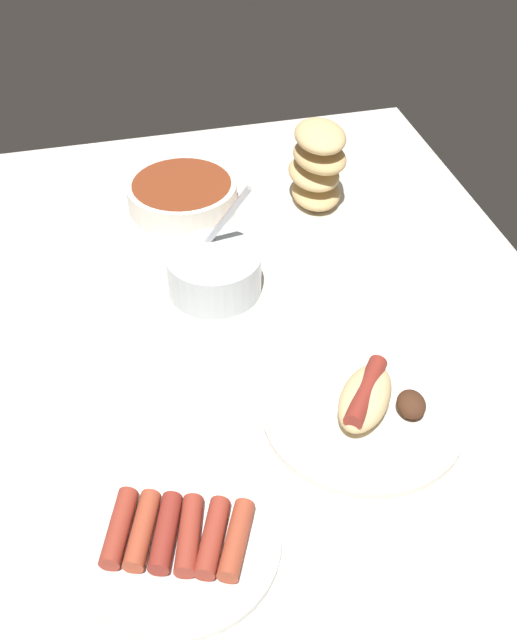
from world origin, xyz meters
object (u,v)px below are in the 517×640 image
at_px(bowl_coleslaw, 214,271).
at_px(bowl_chili, 182,194).
at_px(plate_hotdog_assembled, 366,407).
at_px(bread_stack, 317,165).
at_px(plate_sausages, 178,539).

xyz_separation_m(bowl_coleslaw, bowl_chili, (0.24, 0.01, -0.01)).
relative_size(bowl_coleslaw, plate_hotdog_assembled, 0.63).
height_order(bread_stack, bowl_coleslaw, bowl_coleslaw).
relative_size(plate_sausages, bowl_chili, 1.19).
distance_m(bread_stack, bowl_chili, 0.23).
relative_size(bread_stack, plate_sausages, 0.64).
xyz_separation_m(bread_stack, plate_hotdog_assembled, (-0.49, 0.08, -0.06)).
xyz_separation_m(plate_sausages, bowl_chili, (0.65, -0.12, 0.01)).
height_order(plate_sausages, bowl_coleslaw, bowl_coleslaw).
height_order(bowl_coleslaw, bowl_chili, bowl_coleslaw).
xyz_separation_m(plate_hotdog_assembled, bowl_chili, (0.53, 0.14, 0.01)).
height_order(bread_stack, bowl_chili, bread_stack).
xyz_separation_m(bread_stack, bowl_chili, (0.04, 0.23, -0.05)).
bearing_deg(plate_sausages, bowl_chili, -10.18).
bearing_deg(bread_stack, plate_hotdog_assembled, 170.18).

